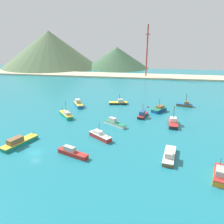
# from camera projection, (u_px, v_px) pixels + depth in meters

# --- Properties ---
(ground) EXTENTS (260.00, 280.00, 0.50)m
(ground) POSITION_uv_depth(u_px,v_px,m) (73.00, 116.00, 87.11)
(ground) COLOR teal
(fishing_boat_0) EXTENTS (4.38, 8.07, 3.00)m
(fishing_boat_0) POSITION_uv_depth(u_px,v_px,m) (219.00, 174.00, 48.05)
(fishing_boat_0) COLOR orange
(fishing_boat_0) RESTS_ON ground
(fishing_boat_1) EXTENTS (6.43, 8.39, 2.98)m
(fishing_boat_1) POSITION_uv_depth(u_px,v_px,m) (78.00, 104.00, 98.03)
(fishing_boat_1) COLOR #1E5BA8
(fishing_boat_1) RESTS_ON ground
(fishing_boat_2) EXTENTS (3.98, 7.79, 5.21)m
(fishing_boat_2) POSITION_uv_depth(u_px,v_px,m) (143.00, 115.00, 84.96)
(fishing_boat_2) COLOR #232328
(fishing_boat_2) RESTS_ON ground
(fishing_boat_3) EXTENTS (6.59, 7.21, 5.43)m
(fishing_boat_3) POSITION_uv_depth(u_px,v_px,m) (159.00, 109.00, 91.01)
(fishing_boat_3) COLOR #14478C
(fishing_boat_3) RESTS_ON ground
(fishing_boat_4) EXTENTS (3.25, 7.84, 6.90)m
(fishing_boat_4) POSITION_uv_depth(u_px,v_px,m) (173.00, 123.00, 76.82)
(fishing_boat_4) COLOR #232328
(fishing_boat_4) RESTS_ON ground
(fishing_boat_5) EXTENTS (8.50, 6.45, 2.56)m
(fishing_boat_5) POSITION_uv_depth(u_px,v_px,m) (114.00, 123.00, 77.04)
(fishing_boat_5) COLOR silver
(fishing_boat_5) RESTS_ON ground
(fishing_boat_7) EXTENTS (6.61, 11.44, 2.50)m
(fishing_boat_7) POSITION_uv_depth(u_px,v_px,m) (19.00, 142.00, 63.06)
(fishing_boat_7) COLOR #198466
(fishing_boat_7) RESTS_ON ground
(fishing_boat_8) EXTENTS (7.94, 6.65, 5.20)m
(fishing_boat_8) POSITION_uv_depth(u_px,v_px,m) (100.00, 136.00, 67.07)
(fishing_boat_8) COLOR red
(fishing_boat_8) RESTS_ON ground
(fishing_boat_9) EXTENTS (9.04, 4.89, 2.33)m
(fishing_boat_9) POSITION_uv_depth(u_px,v_px,m) (72.00, 152.00, 57.48)
(fishing_boat_9) COLOR red
(fishing_boat_9) RESTS_ON ground
(fishing_boat_12) EXTENTS (7.35, 4.00, 5.93)m
(fishing_boat_12) POSITION_uv_depth(u_px,v_px,m) (185.00, 105.00, 97.98)
(fishing_boat_12) COLOR brown
(fishing_boat_12) RESTS_ON ground
(fishing_boat_13) EXTENTS (8.67, 4.15, 4.76)m
(fishing_boat_13) POSITION_uv_depth(u_px,v_px,m) (119.00, 102.00, 101.24)
(fishing_boat_13) COLOR #232328
(fishing_boat_13) RESTS_ON ground
(fishing_boat_14) EXTENTS (7.74, 8.39, 6.25)m
(fishing_boat_14) POSITION_uv_depth(u_px,v_px,m) (66.00, 115.00, 84.94)
(fishing_boat_14) COLOR #198466
(fishing_boat_14) RESTS_ON ground
(fishing_boat_15) EXTENTS (4.18, 10.04, 2.39)m
(fishing_boat_15) POSITION_uv_depth(u_px,v_px,m) (169.00, 155.00, 56.06)
(fishing_boat_15) COLOR brown
(fishing_boat_15) RESTS_ON ground
(buoy_1) EXTENTS (0.86, 0.86, 0.86)m
(buoy_1) POSITION_uv_depth(u_px,v_px,m) (148.00, 107.00, 96.71)
(buoy_1) COLOR red
(buoy_1) RESTS_ON ground
(beach_strip) EXTENTS (247.00, 18.98, 1.20)m
(beach_strip) POSITION_uv_depth(u_px,v_px,m) (113.00, 75.00, 172.49)
(beach_strip) COLOR beige
(beach_strip) RESTS_ON ground
(hill_west) EXTENTS (94.77, 94.77, 34.68)m
(hill_west) POSITION_uv_depth(u_px,v_px,m) (50.00, 49.00, 215.48)
(hill_west) COLOR #56704C
(hill_west) RESTS_ON ground
(hill_central) EXTENTS (61.38, 61.38, 19.55)m
(hill_central) POSITION_uv_depth(u_px,v_px,m) (117.00, 57.00, 216.16)
(hill_central) COLOR #3D6042
(hill_central) RESTS_ON ground
(radio_tower) EXTENTS (3.76, 3.01, 37.58)m
(radio_tower) POSITION_uv_depth(u_px,v_px,m) (147.00, 51.00, 160.28)
(radio_tower) COLOR #B7332D
(radio_tower) RESTS_ON ground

